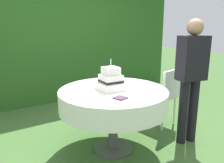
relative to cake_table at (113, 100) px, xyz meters
name	(u,v)px	position (x,y,z in m)	size (l,w,h in m)	color
ground_plane	(113,149)	(0.00, 0.00, -0.66)	(20.00, 20.00, 0.00)	#3D602D
foliage_hedge	(47,45)	(0.00, 2.33, 0.48)	(5.85, 0.42, 2.26)	#28561E
cake_table	(113,100)	(0.00, 0.00, 0.00)	(1.29, 1.29, 0.78)	#4C4C51
wedding_cake	(111,81)	(-0.02, 0.02, 0.23)	(0.31, 0.30, 0.37)	white
serving_plate_near	(142,95)	(0.13, -0.38, 0.13)	(0.12, 0.12, 0.01)	white
serving_plate_far	(145,92)	(0.24, -0.29, 0.13)	(0.11, 0.11, 0.01)	white
napkin_stack	(120,98)	(-0.12, -0.32, 0.13)	(0.12, 0.12, 0.01)	#4C2D47
garden_chair	(165,92)	(1.04, 0.15, -0.12)	(0.47, 0.47, 0.89)	white
standing_person	(191,74)	(0.93, -0.37, 0.27)	(0.39, 0.27, 1.60)	black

